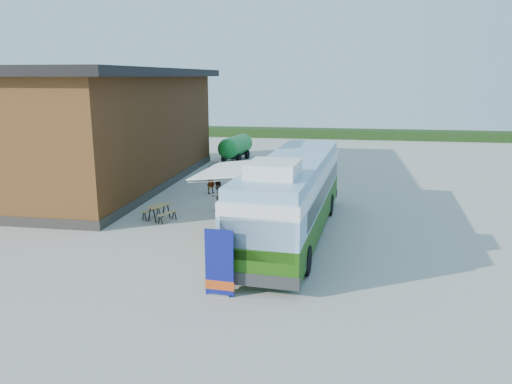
% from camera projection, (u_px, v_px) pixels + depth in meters
% --- Properties ---
extents(ground, '(100.00, 100.00, 0.00)m').
position_uv_depth(ground, '(236.00, 239.00, 22.09)').
color(ground, '#BCB7AD').
rests_on(ground, ground).
extents(barn, '(9.60, 21.20, 7.50)m').
position_uv_depth(barn, '(110.00, 130.00, 32.58)').
color(barn, brown).
rests_on(barn, ground).
extents(hedge, '(40.00, 3.00, 1.00)m').
position_uv_depth(hedge, '(372.00, 134.00, 57.17)').
color(hedge, '#264419').
rests_on(hedge, ground).
extents(bus, '(3.84, 13.42, 4.07)m').
position_uv_depth(bus, '(293.00, 194.00, 22.01)').
color(bus, '#2B6110').
rests_on(bus, ground).
extents(awning, '(3.20, 4.75, 0.54)m').
position_uv_depth(awning, '(237.00, 169.00, 22.31)').
color(awning, white).
rests_on(awning, ground).
extents(banner, '(0.99, 0.23, 2.27)m').
position_uv_depth(banner, '(219.00, 269.00, 16.14)').
color(banner, navy).
rests_on(banner, ground).
extents(picnic_table, '(1.70, 1.63, 0.76)m').
position_uv_depth(picnic_table, '(159.00, 209.00, 24.79)').
color(picnic_table, tan).
rests_on(picnic_table, ground).
extents(person_a, '(0.69, 0.73, 1.69)m').
position_uv_depth(person_a, '(211.00, 180.00, 30.41)').
color(person_a, '#999999').
rests_on(person_a, ground).
extents(person_b, '(0.93, 0.97, 1.58)m').
position_uv_depth(person_b, '(218.00, 196.00, 26.58)').
color(person_b, '#999999').
rests_on(person_b, ground).
extents(slurry_tanker, '(2.21, 5.62, 2.09)m').
position_uv_depth(slurry_tanker, '(236.00, 146.00, 42.27)').
color(slurry_tanker, '#19892C').
rests_on(slurry_tanker, ground).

